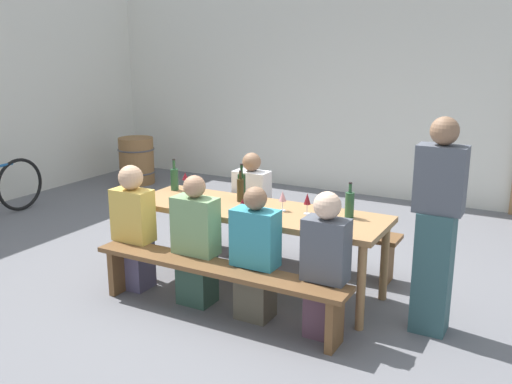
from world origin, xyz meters
The scene contains 20 objects.
ground_plane centered at (0.00, 0.00, 0.00)m, with size 24.00×24.00×0.00m, color slate.
back_wall centered at (0.00, 3.77, 1.60)m, with size 14.00×0.20×3.20m, color silver.
tasting_table centered at (0.00, 0.00, 0.67)m, with size 2.34×0.74×0.75m.
bench_near centered at (0.00, -0.67, 0.36)m, with size 2.24×0.30×0.45m.
bench_far centered at (0.00, 0.67, 0.36)m, with size 2.24×0.30×0.45m.
wine_bottle_0 centered at (-1.03, 0.19, 0.87)m, with size 0.08×0.08×0.32m.
wine_bottle_1 centered at (-0.27, 0.22, 0.88)m, with size 0.07×0.07×0.34m.
wine_bottle_2 centered at (-0.24, 0.13, 0.86)m, with size 0.06×0.06×0.29m.
wine_bottle_3 centered at (0.81, 0.14, 0.86)m, with size 0.08×0.08×0.30m.
wine_glass_0 centered at (0.02, -0.28, 0.86)m, with size 0.06×0.06×0.16m.
wine_glass_1 centered at (0.46, 0.06, 0.88)m, with size 0.06×0.06×0.18m.
wine_glass_2 centered at (0.24, 0.04, 0.88)m, with size 0.07×0.07×0.18m.
wine_glass_3 centered at (-0.97, 0.29, 0.87)m, with size 0.07×0.07×0.16m.
seated_guest_near_0 centered at (-0.96, -0.52, 0.55)m, with size 0.36×0.24×1.14m.
seated_guest_near_1 centered at (-0.29, -0.52, 0.53)m, with size 0.38×0.24×1.12m.
seated_guest_near_2 centered at (0.28, -0.52, 0.52)m, with size 0.37×0.24×1.10m.
seated_guest_near_3 centered at (0.87, -0.52, 0.55)m, with size 0.33×0.24×1.13m.
seated_guest_far_0 centered at (-0.33, 0.52, 0.54)m, with size 0.35×0.24×1.13m.
standing_host centered at (1.56, -0.06, 0.81)m, with size 0.35×0.24×1.66m.
wine_barrel centered at (-3.61, 2.63, 0.37)m, with size 0.58×0.58×0.73m.
Camera 1 is at (2.32, -4.22, 2.15)m, focal length 39.84 mm.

